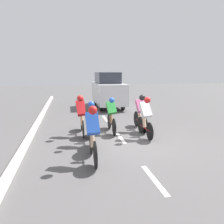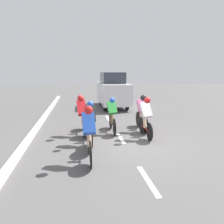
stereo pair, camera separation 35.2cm
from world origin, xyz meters
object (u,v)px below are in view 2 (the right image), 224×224
object	(u,v)px
cyclist_green	(112,114)
cyclist_white	(146,116)
cyclist_red	(82,113)
support_car	(113,90)
cyclist_blue	(89,132)
cyclist_pink	(142,112)
cyclist_black	(90,121)

from	to	relation	value
cyclist_green	cyclist_white	bearing A→B (deg)	142.49
cyclist_red	cyclist_green	bearing A→B (deg)	-177.89
cyclist_white	support_car	distance (m)	6.88
cyclist_blue	cyclist_red	size ratio (longest dim) A/B	1.02
cyclist_pink	cyclist_black	bearing A→B (deg)	30.17
cyclist_black	cyclist_pink	world-z (taller)	cyclist_pink
cyclist_black	cyclist_red	world-z (taller)	cyclist_red
cyclist_green	cyclist_red	bearing A→B (deg)	2.11
cyclist_blue	cyclist_red	bearing A→B (deg)	-87.26
cyclist_white	cyclist_blue	xyz separation A→B (m)	(2.11, 1.81, 0.01)
cyclist_green	cyclist_black	bearing A→B (deg)	51.17
cyclist_blue	cyclist_green	world-z (taller)	cyclist_blue
cyclist_white	cyclist_red	size ratio (longest dim) A/B	0.97
cyclist_pink	support_car	distance (m)	5.94
cyclist_white	cyclist_red	bearing A→B (deg)	-19.43
cyclist_white	cyclist_pink	xyz separation A→B (m)	(-0.14, -0.95, -0.02)
cyclist_white	cyclist_blue	world-z (taller)	cyclist_blue
support_car	cyclist_white	bearing A→B (deg)	90.81
cyclist_green	support_car	bearing A→B (deg)	-99.26
cyclist_black	support_car	bearing A→B (deg)	-104.77
cyclist_white	support_car	bearing A→B (deg)	-89.19
cyclist_black	support_car	world-z (taller)	support_car
cyclist_red	cyclist_black	bearing A→B (deg)	103.08
cyclist_pink	cyclist_green	size ratio (longest dim) A/B	1.04
cyclist_pink	cyclist_red	size ratio (longest dim) A/B	1.02
cyclist_white	cyclist_pink	distance (m)	0.96
cyclist_white	cyclist_red	xyz separation A→B (m)	(2.23, -0.79, 0.02)
cyclist_blue	support_car	xyz separation A→B (m)	(-2.01, -8.68, 0.32)
cyclist_white	cyclist_pink	size ratio (longest dim) A/B	0.95
cyclist_pink	support_car	world-z (taller)	support_car
cyclist_red	cyclist_green	distance (m)	1.16
cyclist_blue	support_car	distance (m)	8.91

